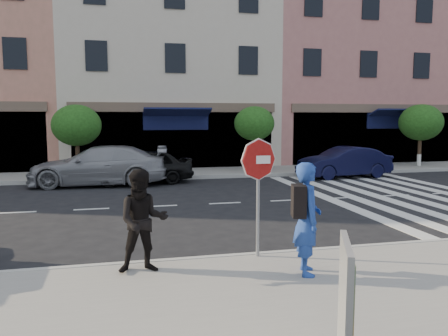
# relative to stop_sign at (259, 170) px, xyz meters

# --- Properties ---
(ground) EXTENTS (120.00, 120.00, 0.00)m
(ground) POSITION_rel_stop_sign_xyz_m (0.71, 1.67, -1.74)
(ground) COLOR black
(ground) RESTS_ON ground
(sidewalk_near) EXTENTS (60.00, 4.50, 0.15)m
(sidewalk_near) POSITION_rel_stop_sign_xyz_m (0.71, -2.08, -1.66)
(sidewalk_near) COLOR gray
(sidewalk_near) RESTS_ON ground
(sidewalk_far) EXTENTS (60.00, 3.00, 0.15)m
(sidewalk_far) POSITION_rel_stop_sign_xyz_m (0.71, 12.67, -1.66)
(sidewalk_far) COLOR gray
(sidewalk_far) RESTS_ON ground
(building_centre) EXTENTS (11.00, 9.00, 11.00)m
(building_centre) POSITION_rel_stop_sign_xyz_m (0.21, 18.67, 3.76)
(building_centre) COLOR beige
(building_centre) RESTS_ON ground
(building_east_mid) EXTENTS (13.00, 9.00, 13.00)m
(building_east_mid) POSITION_rel_stop_sign_xyz_m (12.21, 18.67, 4.76)
(building_east_mid) COLOR tan
(building_east_mid) RESTS_ON ground
(street_tree_wb) EXTENTS (2.10, 2.10, 3.06)m
(street_tree_wb) POSITION_rel_stop_sign_xyz_m (-4.29, 12.47, 0.57)
(street_tree_wb) COLOR #473323
(street_tree_wb) RESTS_ON sidewalk_far
(street_tree_c) EXTENTS (1.90, 1.90, 3.04)m
(street_tree_c) POSITION_rel_stop_sign_xyz_m (3.71, 12.47, 0.62)
(street_tree_c) COLOR #473323
(street_tree_c) RESTS_ON sidewalk_far
(street_tree_ea) EXTENTS (2.20, 2.20, 3.19)m
(street_tree_ea) POSITION_rel_stop_sign_xyz_m (12.71, 12.47, 0.66)
(street_tree_ea) COLOR #473323
(street_tree_ea) RESTS_ON sidewalk_far
(stop_sign) EXTENTS (0.76, 0.11, 2.15)m
(stop_sign) POSITION_rel_stop_sign_xyz_m (0.00, 0.00, 0.00)
(stop_sign) COLOR gray
(stop_sign) RESTS_ON sidewalk_near
(photographer) EXTENTS (0.58, 0.75, 1.81)m
(photographer) POSITION_rel_stop_sign_xyz_m (0.51, -1.00, -0.68)
(photographer) COLOR #203F94
(photographer) RESTS_ON sidewalk_near
(walker) EXTENTS (0.82, 0.64, 1.69)m
(walker) POSITION_rel_stop_sign_xyz_m (-2.05, -0.33, -0.74)
(walker) COLOR black
(walker) RESTS_ON sidewalk_near
(poster_board) EXTENTS (0.42, 0.84, 1.37)m
(poster_board) POSITION_rel_stop_sign_xyz_m (-0.34, -3.82, -0.92)
(poster_board) COLOR beige
(poster_board) RESTS_ON sidewalk_near
(car_far_left) EXTENTS (5.51, 2.63, 1.55)m
(car_far_left) POSITION_rel_stop_sign_xyz_m (-3.31, 10.35, -0.96)
(car_far_left) COLOR gray
(car_far_left) RESTS_ON ground
(car_far_mid) EXTENTS (4.24, 2.05, 1.39)m
(car_far_mid) POSITION_rel_stop_sign_xyz_m (-1.66, 10.43, -1.04)
(car_far_mid) COLOR black
(car_far_mid) RESTS_ON ground
(car_far_right) EXTENTS (4.26, 1.81, 1.37)m
(car_far_right) POSITION_rel_stop_sign_xyz_m (7.21, 10.22, -1.05)
(car_far_right) COLOR black
(car_far_right) RESTS_ON ground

